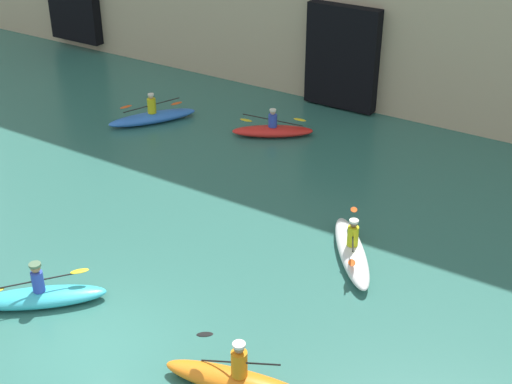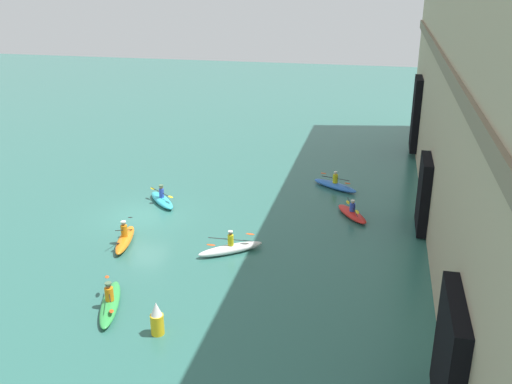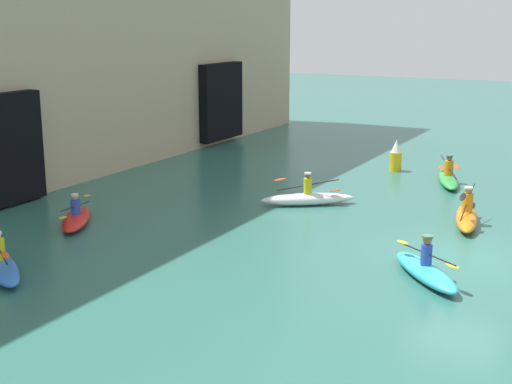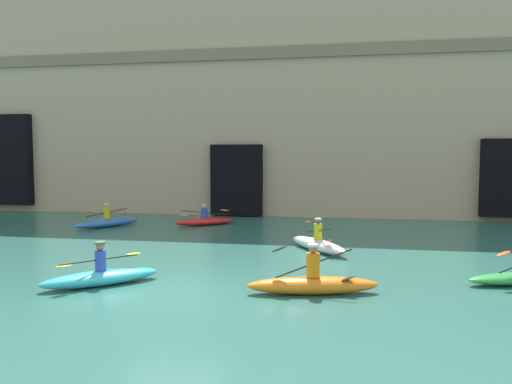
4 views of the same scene
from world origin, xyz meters
The scene contains 7 objects.
ground_plane centered at (0.00, 0.00, 0.00)m, with size 120.00×120.00×0.00m, color #2D665B.
cliff_bluff centered at (-1.53, 18.16, 7.97)m, with size 45.82×5.84×16.01m.
kayak_cyan centered at (-2.09, 0.41, 0.24)m, with size 2.79×2.59×1.16m.
kayak_red centered at (-2.51, 11.59, 0.22)m, with size 2.82×2.21×1.01m.
kayak_orange centered at (3.43, 0.58, 0.27)m, with size 3.31×1.35×1.23m.
kayak_blue centered at (-6.88, 10.24, 0.23)m, with size 2.44×3.21×1.12m.
kayak_white centered at (3.25, 6.08, 0.25)m, with size 2.51×3.09×1.17m.
Camera 4 is at (4.19, -11.51, 3.43)m, focal length 35.00 mm.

